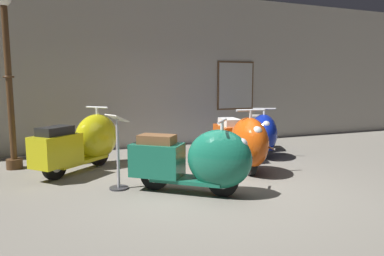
% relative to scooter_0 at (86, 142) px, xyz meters
% --- Properties ---
extents(ground_plane, '(60.00, 60.00, 0.00)m').
position_rel_scooter_0_xyz_m(ground_plane, '(1.66, -1.76, -0.51)').
color(ground_plane, slate).
extents(showroom_back_wall, '(18.00, 0.63, 3.71)m').
position_rel_scooter_0_xyz_m(showroom_back_wall, '(1.53, 1.86, 1.34)').
color(showroom_back_wall, '#ADA89E').
rests_on(showroom_back_wall, ground).
extents(scooter_0, '(1.71, 1.63, 1.12)m').
position_rel_scooter_0_xyz_m(scooter_0, '(0.00, 0.00, 0.00)').
color(scooter_0, black).
rests_on(scooter_0, ground).
extents(scooter_1, '(1.67, 1.48, 1.07)m').
position_rel_scooter_0_xyz_m(scooter_1, '(1.36, -2.04, -0.03)').
color(scooter_1, black).
rests_on(scooter_1, ground).
extents(scooter_2, '(0.79, 1.90, 1.12)m').
position_rel_scooter_0_xyz_m(scooter_2, '(2.60, -1.08, 0.00)').
color(scooter_2, black).
rests_on(scooter_2, ground).
extents(scooter_3, '(1.14, 1.77, 1.05)m').
position_rel_scooter_0_xyz_m(scooter_3, '(3.61, -0.11, -0.03)').
color(scooter_3, black).
rests_on(scooter_3, ground).
extents(lamppost, '(0.28, 0.28, 3.12)m').
position_rel_scooter_0_xyz_m(lamppost, '(-1.22, 0.56, 1.06)').
color(lamppost, '#472D19').
rests_on(lamppost, ground).
extents(info_stanchion, '(0.32, 0.38, 1.12)m').
position_rel_scooter_0_xyz_m(info_stanchion, '(0.34, -1.38, -0.05)').
color(info_stanchion, '#333338').
rests_on(info_stanchion, ground).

